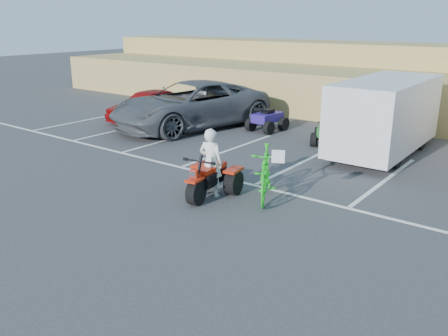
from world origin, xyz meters
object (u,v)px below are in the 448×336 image
Objects in this scene: cargo_trailer at (385,114)px; green_dirt_bike at (265,173)px; rider at (211,163)px; red_trike_atv at (208,197)px; quad_atv_blue at (267,131)px; quad_atv_green at (327,144)px; red_car at (148,104)px; grey_pickup at (191,105)px.

green_dirt_bike is at bearing -99.15° from cargo_trailer.
rider is at bearing 179.65° from green_dirt_bike.
rider is at bearing 90.00° from red_trike_atv.
quad_atv_green is (2.89, -0.50, 0.00)m from quad_atv_blue.
red_car is at bearing -161.20° from quad_atv_blue.
red_trike_atv is 0.89m from rider.
rider reaches higher than red_trike_atv.
grey_pickup is 3.31m from quad_atv_blue.
quad_atv_blue is at bearing 151.76° from quad_atv_green.
grey_pickup is 4.52× the size of quad_atv_blue.
rider is at bearing -32.27° from grey_pickup.
red_trike_atv is 1.13× the size of quad_atv_blue.
cargo_trailer is (2.09, 6.53, 0.46)m from rider.
red_car is 0.76× the size of cargo_trailer.
cargo_trailer reaches higher than green_dirt_bike.
grey_pickup is (-5.68, 5.87, 0.94)m from red_trike_atv.
grey_pickup reaches higher than red_car.
quad_atv_blue is (-4.00, 6.43, -0.66)m from green_dirt_bike.
grey_pickup is at bearing -149.83° from quad_atv_blue.
red_trike_atv is 7.77m from quad_atv_blue.
quad_atv_green is at bearing 7.16° from red_car.
cargo_trailer is at bearing 52.62° from green_dirt_bike.
red_car is (-9.40, 5.07, 0.02)m from green_dirt_bike.
quad_atv_blue reaches higher than quad_atv_green.
rider is at bearing -109.20° from quad_atv_green.
quad_atv_blue is at bearing 38.63° from grey_pickup.
cargo_trailer is (0.88, 5.87, 0.67)m from green_dirt_bike.
cargo_trailer is (7.75, 0.81, 0.40)m from grey_pickup.
cargo_trailer reaches higher than quad_atv_blue.
grey_pickup is 1.68× the size of red_car.
red_trike_atv is at bearing -108.97° from quad_atv_green.
rider is 0.33× the size of cargo_trailer.
green_dirt_bike is at bearing -97.74° from quad_atv_green.
green_dirt_bike is 5.98m from cargo_trailer.
rider is 1.24× the size of quad_atv_green.
red_trike_atv reaches higher than quad_atv_green.
quad_atv_blue is at bearing 93.03° from green_dirt_bike.
cargo_trailer is 2.40m from quad_atv_green.
red_car reaches higher than quad_atv_blue.
red_trike_atv is at bearing -107.81° from cargo_trailer.
quad_atv_blue is 2.93m from quad_atv_green.
red_trike_atv is 0.77× the size of green_dirt_bike.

